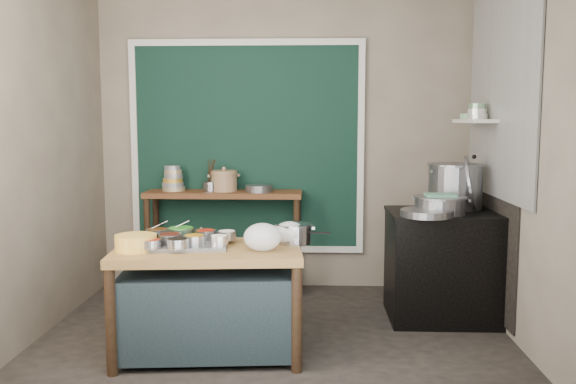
{
  "coord_description": "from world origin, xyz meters",
  "views": [
    {
      "loc": [
        0.27,
        -4.32,
        1.6
      ],
      "look_at": [
        0.09,
        0.25,
        1.07
      ],
      "focal_mm": 38.0,
      "sensor_mm": 36.0,
      "label": 1
    }
  ],
  "objects_px": {
    "yellow_basin": "(136,243)",
    "ceramic_crock": "(224,182)",
    "utensil_cup": "(211,186)",
    "saucepan": "(294,234)",
    "stock_pot": "(455,186)",
    "stove_block": "(445,267)",
    "prep_table": "(209,302)",
    "back_counter": "(224,241)",
    "condiment_tray": "(183,244)",
    "steamer": "(440,205)"
  },
  "relations": [
    {
      "from": "stove_block",
      "to": "saucepan",
      "type": "xyz_separation_m",
      "value": [
        -1.2,
        -0.68,
        0.39
      ]
    },
    {
      "from": "utensil_cup",
      "to": "yellow_basin",
      "type": "bearing_deg",
      "value": -97.66
    },
    {
      "from": "saucepan",
      "to": "prep_table",
      "type": "bearing_deg",
      "value": -151.32
    },
    {
      "from": "condiment_tray",
      "to": "utensil_cup",
      "type": "height_order",
      "value": "utensil_cup"
    },
    {
      "from": "prep_table",
      "to": "back_counter",
      "type": "xyz_separation_m",
      "value": [
        -0.12,
        1.58,
        0.1
      ]
    },
    {
      "from": "utensil_cup",
      "to": "ceramic_crock",
      "type": "bearing_deg",
      "value": 11.67
    },
    {
      "from": "yellow_basin",
      "to": "utensil_cup",
      "type": "distance_m",
      "value": 1.7
    },
    {
      "from": "prep_table",
      "to": "utensil_cup",
      "type": "xyz_separation_m",
      "value": [
        -0.23,
        1.57,
        0.62
      ]
    },
    {
      "from": "stock_pot",
      "to": "condiment_tray",
      "type": "bearing_deg",
      "value": -154.22
    },
    {
      "from": "yellow_basin",
      "to": "ceramic_crock",
      "type": "distance_m",
      "value": 1.75
    },
    {
      "from": "yellow_basin",
      "to": "ceramic_crock",
      "type": "relative_size",
      "value": 1.06
    },
    {
      "from": "ceramic_crock",
      "to": "yellow_basin",
      "type": "bearing_deg",
      "value": -101.5
    },
    {
      "from": "stock_pot",
      "to": "steamer",
      "type": "relative_size",
      "value": 1.12
    },
    {
      "from": "prep_table",
      "to": "saucepan",
      "type": "distance_m",
      "value": 0.75
    },
    {
      "from": "yellow_basin",
      "to": "utensil_cup",
      "type": "height_order",
      "value": "utensil_cup"
    },
    {
      "from": "yellow_basin",
      "to": "ceramic_crock",
      "type": "xyz_separation_m",
      "value": [
        0.35,
        1.7,
        0.23
      ]
    },
    {
      "from": "yellow_basin",
      "to": "condiment_tray",
      "type": "bearing_deg",
      "value": 27.42
    },
    {
      "from": "condiment_tray",
      "to": "utensil_cup",
      "type": "relative_size",
      "value": 3.87
    },
    {
      "from": "prep_table",
      "to": "saucepan",
      "type": "xyz_separation_m",
      "value": [
        0.58,
        0.17,
        0.44
      ]
    },
    {
      "from": "utensil_cup",
      "to": "stock_pot",
      "type": "height_order",
      "value": "stock_pot"
    },
    {
      "from": "back_counter",
      "to": "utensil_cup",
      "type": "height_order",
      "value": "utensil_cup"
    },
    {
      "from": "utensil_cup",
      "to": "stove_block",
      "type": "bearing_deg",
      "value": -19.52
    },
    {
      "from": "condiment_tray",
      "to": "stove_block",
      "type": "bearing_deg",
      "value": 22.43
    },
    {
      "from": "ceramic_crock",
      "to": "steamer",
      "type": "height_order",
      "value": "ceramic_crock"
    },
    {
      "from": "utensil_cup",
      "to": "steamer",
      "type": "distance_m",
      "value": 2.11
    },
    {
      "from": "back_counter",
      "to": "yellow_basin",
      "type": "bearing_deg",
      "value": -101.49
    },
    {
      "from": "stove_block",
      "to": "ceramic_crock",
      "type": "height_order",
      "value": "ceramic_crock"
    },
    {
      "from": "condiment_tray",
      "to": "back_counter",
      "type": "bearing_deg",
      "value": 87.75
    },
    {
      "from": "condiment_tray",
      "to": "steamer",
      "type": "xyz_separation_m",
      "value": [
        1.88,
        0.69,
        0.19
      ]
    },
    {
      "from": "stove_block",
      "to": "steamer",
      "type": "distance_m",
      "value": 0.54
    },
    {
      "from": "condiment_tray",
      "to": "prep_table",
      "type": "bearing_deg",
      "value": -12.98
    },
    {
      "from": "condiment_tray",
      "to": "utensil_cup",
      "type": "xyz_separation_m",
      "value": [
        -0.06,
        1.52,
        0.23
      ]
    },
    {
      "from": "condiment_tray",
      "to": "yellow_basin",
      "type": "height_order",
      "value": "yellow_basin"
    },
    {
      "from": "stove_block",
      "to": "saucepan",
      "type": "distance_m",
      "value": 1.44
    },
    {
      "from": "utensil_cup",
      "to": "ceramic_crock",
      "type": "distance_m",
      "value": 0.13
    },
    {
      "from": "steamer",
      "to": "saucepan",
      "type": "bearing_deg",
      "value": -153.46
    },
    {
      "from": "prep_table",
      "to": "yellow_basin",
      "type": "distance_m",
      "value": 0.64
    },
    {
      "from": "saucepan",
      "to": "ceramic_crock",
      "type": "bearing_deg",
      "value": 128.2
    },
    {
      "from": "saucepan",
      "to": "ceramic_crock",
      "type": "distance_m",
      "value": 1.59
    },
    {
      "from": "utensil_cup",
      "to": "stock_pot",
      "type": "bearing_deg",
      "value": -13.93
    },
    {
      "from": "saucepan",
      "to": "utensil_cup",
      "type": "xyz_separation_m",
      "value": [
        -0.81,
        1.39,
        0.18
      ]
    },
    {
      "from": "yellow_basin",
      "to": "steamer",
      "type": "distance_m",
      "value": 2.33
    },
    {
      "from": "back_counter",
      "to": "prep_table",
      "type": "bearing_deg",
      "value": -85.78
    },
    {
      "from": "prep_table",
      "to": "utensil_cup",
      "type": "height_order",
      "value": "utensil_cup"
    },
    {
      "from": "stove_block",
      "to": "saucepan",
      "type": "bearing_deg",
      "value": -150.62
    },
    {
      "from": "back_counter",
      "to": "ceramic_crock",
      "type": "distance_m",
      "value": 0.56
    },
    {
      "from": "prep_table",
      "to": "ceramic_crock",
      "type": "bearing_deg",
      "value": 89.23
    },
    {
      "from": "steamer",
      "to": "back_counter",
      "type": "bearing_deg",
      "value": 155.09
    },
    {
      "from": "prep_table",
      "to": "stock_pot",
      "type": "height_order",
      "value": "stock_pot"
    },
    {
      "from": "saucepan",
      "to": "stock_pot",
      "type": "bearing_deg",
      "value": 45.63
    }
  ]
}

